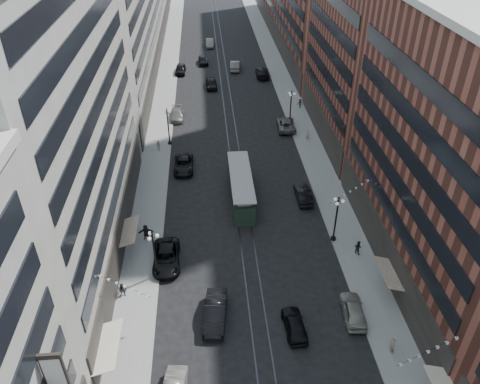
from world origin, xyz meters
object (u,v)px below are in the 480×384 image
object	(u,v)px
pedestrian_2	(123,290)
car_14	(235,66)
pedestrian_6	(159,145)
car_4	(353,310)
car_12	(262,72)
pedestrian_7	(358,247)
pedestrian_4	(393,345)
car_9	(180,69)
lamppost_sw_mid	(168,125)
car_extra_2	(210,43)
pedestrian_5	(146,232)
car_extra_0	(295,324)
car_extra_1	(203,60)
car_11	(286,124)
car_13	(211,83)
pedestrian_8	(307,135)
car_7	(184,164)
car_5	(215,313)
pedestrian_9	(300,104)
car_2	(166,257)
lamppost_sw_far	(154,253)
lamppost_se_mid	(291,107)
lamppost_se_far	(336,218)
car_10	(303,194)
streetcar	(241,188)

from	to	relation	value
pedestrian_2	car_14	size ratio (longest dim) A/B	0.29
pedestrian_6	car_4	bearing A→B (deg)	128.67
car_12	pedestrian_7	world-z (taller)	car_12
pedestrian_4	car_9	size ratio (longest dim) A/B	0.34
pedestrian_7	lamppost_sw_mid	bearing A→B (deg)	-2.92
car_12	car_extra_2	distance (m)	22.09
car_12	pedestrian_5	world-z (taller)	pedestrian_5
lamppost_sw_mid	car_extra_2	distance (m)	46.81
car_extra_2	car_extra_0	bearing A→B (deg)	-85.47
car_extra_1	car_11	bearing A→B (deg)	-72.52
car_13	pedestrian_8	distance (m)	25.62
pedestrian_2	car_7	size ratio (longest dim) A/B	0.28
car_extra_2	car_5	bearing A→B (deg)	-90.27
pedestrian_6	pedestrian_8	size ratio (longest dim) A/B	0.90
pedestrian_9	car_2	bearing A→B (deg)	-97.37
lamppost_sw_mid	car_4	bearing A→B (deg)	-62.16
pedestrian_8	car_extra_0	distance (m)	34.91
car_2	pedestrian_7	bearing A→B (deg)	-2.22
car_4	car_13	distance (m)	55.78
lamppost_sw_far	car_11	distance (m)	35.52
car_4	pedestrian_8	xyz separation A→B (m)	(2.48, 32.88, 0.23)
car_4	pedestrian_5	size ratio (longest dim) A/B	2.54
lamppost_se_mid	car_14	xyz separation A→B (m)	(-6.76, 25.54, -2.23)
lamppost_sw_mid	pedestrian_4	xyz separation A→B (m)	(19.72, -37.32, -2.13)
lamppost_sw_mid	car_9	bearing A→B (deg)	88.44
lamppost_se_far	car_10	distance (m)	8.34
car_7	pedestrian_8	xyz separation A→B (m)	(17.91, 6.63, 0.25)
car_5	car_extra_2	size ratio (longest dim) A/B	1.07
lamppost_sw_mid	lamppost_se_far	xyz separation A→B (m)	(18.40, -23.00, 0.00)
pedestrian_8	pedestrian_7	bearing A→B (deg)	93.23
car_9	lamppost_sw_far	bearing A→B (deg)	-88.13
lamppost_se_mid	pedestrian_5	bearing A→B (deg)	-127.16
pedestrian_4	car_extra_1	distance (m)	73.23
lamppost_se_far	car_9	distance (m)	55.32
lamppost_se_far	car_10	bearing A→B (deg)	102.76
car_4	lamppost_se_far	bearing A→B (deg)	-90.01
car_4	pedestrian_7	distance (m)	8.43
streetcar	pedestrian_9	distance (m)	27.76
lamppost_sw_far	lamppost_se_far	world-z (taller)	same
car_extra_1	pedestrian_2	bearing A→B (deg)	-101.68
car_12	pedestrian_7	bearing A→B (deg)	96.39
pedestrian_9	car_extra_2	world-z (taller)	pedestrian_9
pedestrian_9	pedestrian_2	bearing A→B (deg)	-98.82
car_10	car_14	xyz separation A→B (m)	(-4.99, 45.73, 0.10)
lamppost_sw_mid	car_14	xyz separation A→B (m)	(11.64, 30.54, -2.23)
car_9	pedestrian_2	bearing A→B (deg)	-90.97
car_9	car_13	xyz separation A→B (m)	(5.85, -8.03, -0.00)
car_4	car_10	bearing A→B (deg)	-82.53
car_11	car_12	distance (m)	22.60
car_12	pedestrian_2	bearing A→B (deg)	72.97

